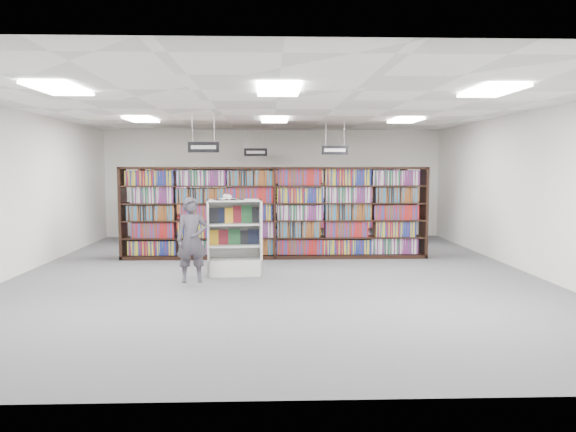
{
  "coord_description": "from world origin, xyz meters",
  "views": [
    {
      "loc": [
        -0.14,
        -10.88,
        2.1
      ],
      "look_at": [
        0.26,
        0.5,
        1.1
      ],
      "focal_mm": 35.0,
      "sensor_mm": 36.0,
      "label": 1
    }
  ],
  "objects_px": {
    "endcap_display": "(234,249)",
    "shopper": "(192,240)",
    "open_book": "(228,198)",
    "bookshelf_row_near": "(275,213)"
  },
  "relations": [
    {
      "from": "open_book",
      "to": "shopper",
      "type": "distance_m",
      "value": 1.13
    },
    {
      "from": "bookshelf_row_near",
      "to": "endcap_display",
      "type": "distance_m",
      "value": 2.24
    },
    {
      "from": "bookshelf_row_near",
      "to": "shopper",
      "type": "relative_size",
      "value": 4.52
    },
    {
      "from": "bookshelf_row_near",
      "to": "shopper",
      "type": "distance_m",
      "value": 3.12
    },
    {
      "from": "endcap_display",
      "to": "open_book",
      "type": "bearing_deg",
      "value": -151.39
    },
    {
      "from": "open_book",
      "to": "shopper",
      "type": "bearing_deg",
      "value": -154.28
    },
    {
      "from": "endcap_display",
      "to": "shopper",
      "type": "distance_m",
      "value": 1.04
    },
    {
      "from": "bookshelf_row_near",
      "to": "open_book",
      "type": "bearing_deg",
      "value": -113.78
    },
    {
      "from": "endcap_display",
      "to": "open_book",
      "type": "height_order",
      "value": "open_book"
    },
    {
      "from": "endcap_display",
      "to": "shopper",
      "type": "height_order",
      "value": "shopper"
    }
  ]
}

